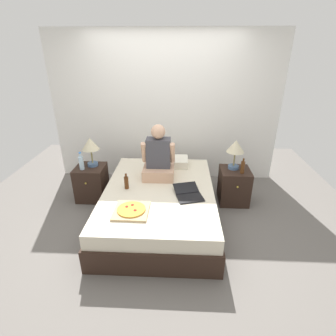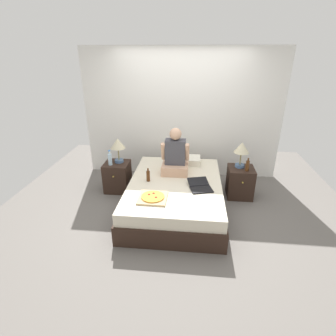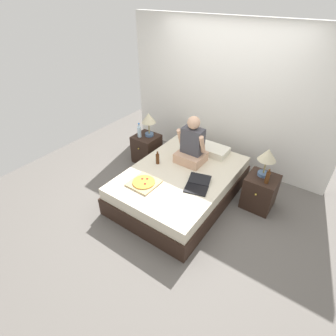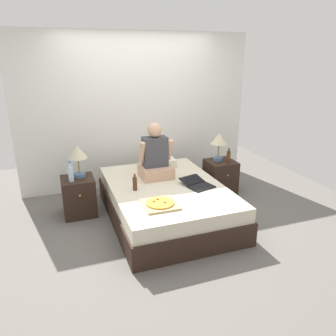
# 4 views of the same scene
# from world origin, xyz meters

# --- Properties ---
(ground_plane) EXTENTS (5.87, 5.87, 0.00)m
(ground_plane) POSITION_xyz_m (0.00, 0.00, 0.00)
(ground_plane) COLOR #66605B
(wall_back) EXTENTS (3.87, 0.12, 2.50)m
(wall_back) POSITION_xyz_m (0.00, 1.42, 1.25)
(wall_back) COLOR silver
(wall_back) RESTS_ON ground
(bed) EXTENTS (1.50, 2.12, 0.48)m
(bed) POSITION_xyz_m (0.00, 0.00, 0.24)
(bed) COLOR black
(bed) RESTS_ON ground
(nightstand_left) EXTENTS (0.44, 0.47, 0.54)m
(nightstand_left) POSITION_xyz_m (-1.11, 0.51, 0.27)
(nightstand_left) COLOR black
(nightstand_left) RESTS_ON ground
(lamp_on_left_nightstand) EXTENTS (0.26, 0.26, 0.45)m
(lamp_on_left_nightstand) POSITION_xyz_m (-1.07, 0.56, 0.87)
(lamp_on_left_nightstand) COLOR #4C6B93
(lamp_on_left_nightstand) RESTS_ON nightstand_left
(water_bottle) EXTENTS (0.07, 0.07, 0.28)m
(water_bottle) POSITION_xyz_m (-1.19, 0.42, 0.65)
(water_bottle) COLOR silver
(water_bottle) RESTS_ON nightstand_left
(nightstand_right) EXTENTS (0.44, 0.47, 0.54)m
(nightstand_right) POSITION_xyz_m (1.11, 0.51, 0.27)
(nightstand_right) COLOR black
(nightstand_right) RESTS_ON ground
(lamp_on_right_nightstand) EXTENTS (0.26, 0.26, 0.45)m
(lamp_on_right_nightstand) POSITION_xyz_m (1.08, 0.56, 0.87)
(lamp_on_right_nightstand) COLOR #4C6B93
(lamp_on_right_nightstand) RESTS_ON nightstand_right
(beer_bottle) EXTENTS (0.06, 0.06, 0.23)m
(beer_bottle) POSITION_xyz_m (1.18, 0.41, 0.64)
(beer_bottle) COLOR #512D14
(beer_bottle) RESTS_ON nightstand_right
(pillow) EXTENTS (0.52, 0.34, 0.12)m
(pillow) POSITION_xyz_m (0.14, 0.78, 0.54)
(pillow) COLOR silver
(pillow) RESTS_ON bed
(person_seated) EXTENTS (0.47, 0.40, 0.78)m
(person_seated) POSITION_xyz_m (-0.03, 0.36, 0.77)
(person_seated) COLOR tan
(person_seated) RESTS_ON bed
(laptop) EXTENTS (0.42, 0.48, 0.07)m
(laptop) POSITION_xyz_m (0.39, -0.18, 0.50)
(laptop) COLOR black
(laptop) RESTS_ON bed
(pizza_box) EXTENTS (0.41, 0.41, 0.04)m
(pizza_box) POSITION_xyz_m (-0.28, -0.56, 0.50)
(pizza_box) COLOR tan
(pizza_box) RESTS_ON bed
(beer_bottle_on_bed) EXTENTS (0.06, 0.06, 0.22)m
(beer_bottle_on_bed) POSITION_xyz_m (-0.44, -0.02, 0.57)
(beer_bottle_on_bed) COLOR #4C2811
(beer_bottle_on_bed) RESTS_ON bed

